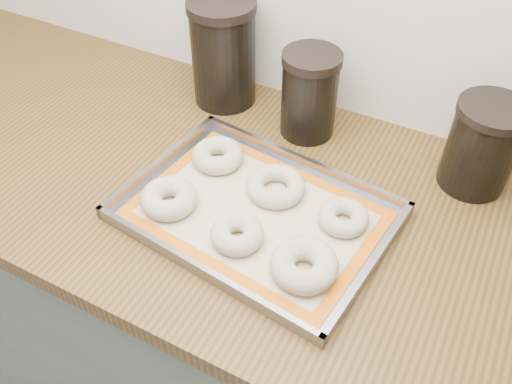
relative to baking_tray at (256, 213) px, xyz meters
The scene contains 13 objects.
cabinet 0.49m from the baking_tray, 25.21° to the left, with size 3.00×0.65×0.86m, color slate.
countertop 0.13m from the baking_tray, 25.21° to the left, with size 3.06×0.68×0.04m, color brown.
baking_tray is the anchor object (origin of this frame).
baking_mat 0.00m from the baking_tray, 100.62° to the left, with size 0.45×0.34×0.00m.
bagel_front_left 0.16m from the baking_tray, 159.86° to the right, with size 0.10×0.10×0.04m, color #BBAF91.
bagel_front_mid 0.07m from the baking_tray, 89.32° to the right, with size 0.09×0.09×0.04m, color #BBAF91.
bagel_front_right 0.15m from the baking_tray, 31.86° to the right, with size 0.11×0.11×0.04m, color #BBAF91.
bagel_back_left 0.16m from the baking_tray, 145.68° to the left, with size 0.10×0.10×0.04m, color #BBAF91.
bagel_back_mid 0.07m from the baking_tray, 84.19° to the left, with size 0.11×0.11×0.03m, color #BBAF91.
bagel_back_right 0.15m from the baking_tray, 19.27° to the left, with size 0.09×0.09×0.03m, color #BBAF91.
canister_left 0.39m from the baking_tray, 128.42° to the left, with size 0.14×0.14×0.23m.
canister_mid 0.28m from the baking_tray, 94.45° to the left, with size 0.12×0.12×0.18m.
canister_right 0.43m from the baking_tray, 40.19° to the left, with size 0.13×0.13×0.17m.
Camera 1 is at (0.19, 1.03, 1.61)m, focal length 38.00 mm.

